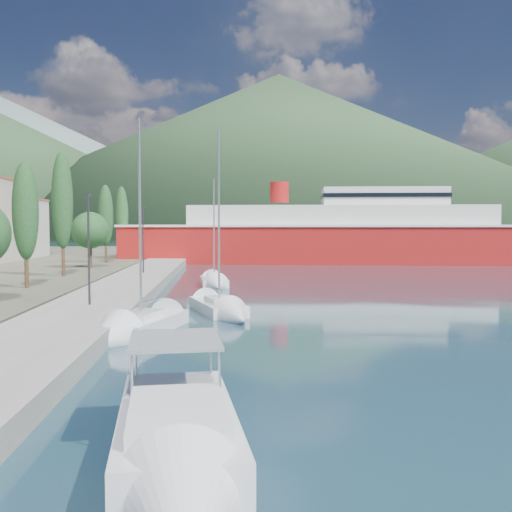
{
  "coord_description": "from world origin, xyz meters",
  "views": [
    {
      "loc": [
        -1.81,
        -15.87,
        5.07
      ],
      "look_at": [
        0.0,
        14.0,
        3.5
      ],
      "focal_mm": 40.0,
      "sensor_mm": 36.0,
      "label": 1
    }
  ],
  "objects": [
    {
      "name": "tree_row",
      "position": [
        -15.58,
        31.16,
        5.72
      ],
      "size": [
        3.87,
        64.58,
        10.84
      ],
      "color": "#47301E",
      "rests_on": "land_strip"
    },
    {
      "name": "sailboat_far",
      "position": [
        -2.33,
        31.25,
        0.28
      ],
      "size": [
        2.75,
        6.92,
        9.92
      ],
      "color": "silver",
      "rests_on": "ground"
    },
    {
      "name": "hills_near",
      "position": [
        98.04,
        372.5,
        49.18
      ],
      "size": [
        1010.0,
        520.0,
        115.0
      ],
      "color": "#2C472A",
      "rests_on": "ground"
    },
    {
      "name": "ferry",
      "position": [
        14.72,
        62.95,
        3.61
      ],
      "size": [
        60.8,
        19.93,
        11.86
      ],
      "color": "#AA1817",
      "rests_on": "ground"
    },
    {
      "name": "hills_far",
      "position": [
        138.59,
        618.73,
        77.39
      ],
      "size": [
        1480.0,
        900.0,
        180.0
      ],
      "color": "slate",
      "rests_on": "ground"
    },
    {
      "name": "motor_cruiser",
      "position": [
        -2.62,
        -5.36,
        0.51
      ],
      "size": [
        3.28,
        8.58,
        3.09
      ],
      "color": "black",
      "rests_on": "ground"
    },
    {
      "name": "lamp_posts",
      "position": [
        -9.0,
        14.47,
        4.08
      ],
      "size": [
        0.15,
        46.55,
        6.06
      ],
      "color": "#2D2D33",
      "rests_on": "quay"
    },
    {
      "name": "quay",
      "position": [
        -9.0,
        26.0,
        0.4
      ],
      "size": [
        5.0,
        88.0,
        0.8
      ],
      "primitive_type": "cube",
      "color": "gray",
      "rests_on": "ground"
    },
    {
      "name": "sailboat_mid",
      "position": [
        -1.52,
        15.79,
        0.28
      ],
      "size": [
        4.22,
        8.2,
        11.42
      ],
      "color": "silver",
      "rests_on": "ground"
    },
    {
      "name": "ground",
      "position": [
        0.0,
        120.0,
        0.0
      ],
      "size": [
        1400.0,
        1400.0,
        0.0
      ],
      "primitive_type": "plane",
      "color": "#1C3948"
    },
    {
      "name": "sailboat_near",
      "position": [
        -6.14,
        9.95,
        0.3
      ],
      "size": [
        4.64,
        8.01,
        11.04
      ],
      "color": "silver",
      "rests_on": "ground"
    }
  ]
}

